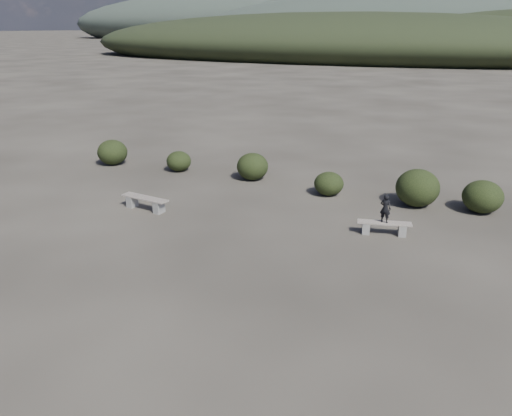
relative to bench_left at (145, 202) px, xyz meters
The scene contains 11 objects.
ground 6.05m from the bench_left, 46.57° to the right, with size 1200.00×1200.00×0.00m, color #2C2822.
bench_left is the anchor object (origin of this frame).
bench_right 8.16m from the bench_left, ahead, with size 1.67×0.77×0.41m.
seated_person 8.17m from the bench_left, ahead, with size 0.33×0.22×0.90m, color black.
shrub_a 5.04m from the bench_left, 110.33° to the left, with size 1.09×1.09×0.89m, color black.
shrub_b 5.27m from the bench_left, 70.12° to the left, with size 1.32×1.32×1.13m, color black.
shrub_c 6.87m from the bench_left, 39.34° to the left, with size 1.12×1.12×0.90m, color black.
shrub_d 9.67m from the bench_left, 28.07° to the left, with size 1.53×1.53×1.34m, color black.
shrub_e 11.71m from the bench_left, 24.35° to the left, with size 1.36×1.36×1.13m, color black.
shrub_f 6.75m from the bench_left, 139.93° to the left, with size 1.37×1.37×1.16m, color black.
mountain_ridges 334.86m from the bench_left, 90.57° to the left, with size 500.00×400.00×56.00m.
Camera 1 is at (6.46, -8.81, 6.09)m, focal length 35.00 mm.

